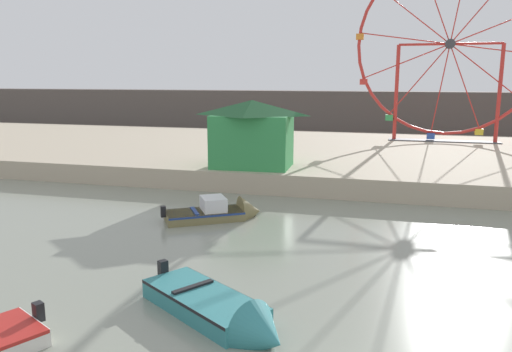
# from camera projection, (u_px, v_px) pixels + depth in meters

# --- Properties ---
(quay_promenade) EXTENTS (110.00, 21.18, 1.08)m
(quay_promenade) POSITION_uv_depth(u_px,v_px,m) (390.00, 158.00, 33.65)
(quay_promenade) COLOR #B7A88E
(quay_promenade) RESTS_ON ground_plane
(distant_town_skyline) EXTENTS (140.00, 3.00, 4.40)m
(distant_town_skyline) POSITION_uv_depth(u_px,v_px,m) (394.00, 113.00, 53.08)
(distant_town_skyline) COLOR #564C47
(distant_town_skyline) RESTS_ON ground_plane
(motorboat_olive_wood) EXTENTS (4.15, 3.38, 1.46)m
(motorboat_olive_wood) POSITION_uv_depth(u_px,v_px,m) (223.00, 212.00, 21.12)
(motorboat_olive_wood) COLOR olive
(motorboat_olive_wood) RESTS_ON ground_plane
(motorboat_teal_painted) EXTENTS (4.59, 3.64, 1.35)m
(motorboat_teal_painted) POSITION_uv_depth(u_px,v_px,m) (224.00, 313.00, 12.06)
(motorboat_teal_painted) COLOR teal
(motorboat_teal_painted) RESTS_ON ground_plane
(ferris_wheel_red_frame) EXTENTS (13.52, 1.20, 13.81)m
(ferris_wheel_red_frame) POSITION_uv_depth(u_px,v_px,m) (450.00, 47.00, 36.77)
(ferris_wheel_red_frame) COLOR red
(ferris_wheel_red_frame) RESTS_ON quay_promenade
(carnival_booth_green_kiosk) EXTENTS (4.64, 3.32, 3.57)m
(carnival_booth_green_kiosk) POSITION_uv_depth(u_px,v_px,m) (252.00, 133.00, 26.87)
(carnival_booth_green_kiosk) COLOR #33934C
(carnival_booth_green_kiosk) RESTS_ON quay_promenade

